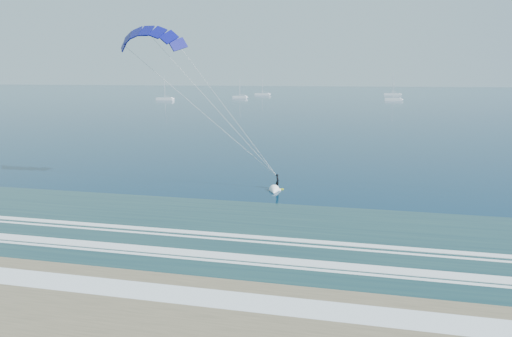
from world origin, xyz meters
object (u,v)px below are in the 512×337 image
object	(u,v)px
sailboat_4	(392,94)
kitesurfer_rig	(212,105)
sailboat_0	(165,99)
sailboat_1	(240,97)
sailboat_2	(262,94)
sailboat_3	(393,99)

from	to	relation	value
sailboat_4	kitesurfer_rig	bearing A→B (deg)	-98.39
kitesurfer_rig	sailboat_0	world-z (taller)	kitesurfer_rig
sailboat_0	sailboat_1	xyz separation A→B (m)	(30.22, 24.48, -0.01)
kitesurfer_rig	sailboat_0	xyz separation A→B (m)	(-74.14, 158.18, -8.44)
sailboat_1	sailboat_2	bearing A→B (deg)	82.51
kitesurfer_rig	sailboat_4	size ratio (longest dim) A/B	1.42
sailboat_4	sailboat_1	bearing A→B (deg)	-146.97
sailboat_4	sailboat_3	bearing A→B (deg)	-93.56
sailboat_0	sailboat_1	world-z (taller)	sailboat_0
sailboat_0	sailboat_2	size ratio (longest dim) A/B	0.96
sailboat_1	sailboat_4	distance (m)	93.50
sailboat_0	sailboat_1	distance (m)	38.89
sailboat_2	kitesurfer_rig	bearing A→B (deg)	-79.76
sailboat_1	sailboat_4	bearing A→B (deg)	33.03
sailboat_1	sailboat_2	size ratio (longest dim) A/B	0.86
sailboat_4	sailboat_2	bearing A→B (deg)	-167.79
sailboat_3	sailboat_1	bearing A→B (deg)	175.10
sailboat_2	sailboat_3	world-z (taller)	sailboat_2
sailboat_1	sailboat_3	xyz separation A→B (m)	(74.82, -6.42, 0.00)
kitesurfer_rig	sailboat_3	size ratio (longest dim) A/B	1.69
kitesurfer_rig	sailboat_0	size ratio (longest dim) A/B	1.59
kitesurfer_rig	sailboat_4	distance (m)	236.31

